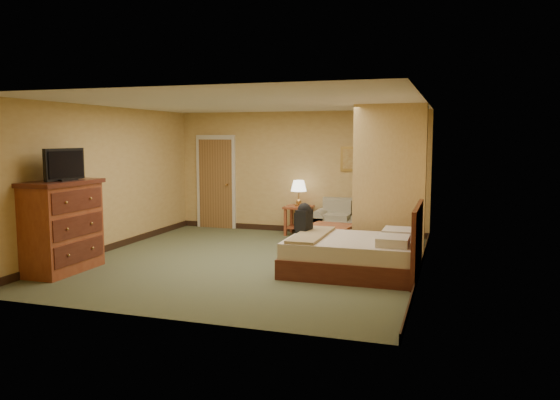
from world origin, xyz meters
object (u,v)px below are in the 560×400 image
at_px(coffee_table, 330,233).
at_px(bed, 356,254).
at_px(dresser, 62,226).
at_px(loveseat, 352,226).

relative_size(coffee_table, bed, 0.45).
bearing_deg(coffee_table, dresser, -143.99).
xyz_separation_m(coffee_table, bed, (0.70, -1.32, -0.06)).
bearing_deg(dresser, loveseat, 47.76).
distance_m(loveseat, dresser, 5.54).
distance_m(loveseat, coffee_table, 1.49).
distance_m(dresser, bed, 4.50).
relative_size(loveseat, coffee_table, 1.80).
bearing_deg(dresser, coffee_table, 36.01).
height_order(dresser, bed, dresser).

